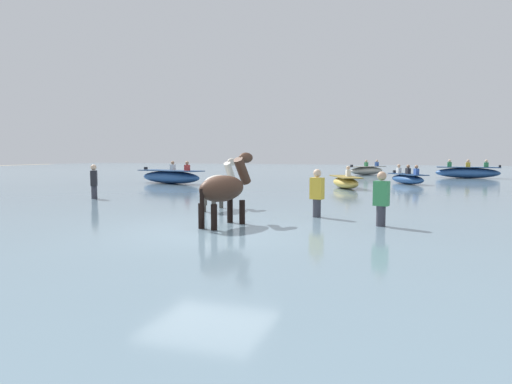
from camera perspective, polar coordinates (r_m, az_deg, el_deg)
The scene contains 12 objects.
ground_plane at distance 9.61m, azimuth -5.91°, elevation -7.27°, with size 120.00×120.00×0.00m, color gray.
water_surface at distance 19.05m, azimuth 6.47°, elevation -0.56°, with size 90.00×90.00×0.43m, color slate.
horse_lead_dark_bay at distance 9.91m, azimuth -3.99°, elevation 0.18°, with size 0.86×1.88×2.04m.
horse_trailing_pinto at distance 12.74m, azimuth -4.71°, elevation 0.79°, with size 0.63×1.74×1.88m.
boat_near_starboard at distance 24.80m, azimuth 18.54°, elevation 1.63°, with size 2.14×2.86×1.00m.
boat_distant_west at distance 34.46m, azimuth 13.78°, elevation 2.66°, with size 2.84×3.23×1.10m.
boat_distant_east at distance 21.04m, azimuth 11.21°, elevation 1.23°, with size 1.90×3.00×1.02m.
boat_near_port at distance 24.20m, azimuth -10.72°, elevation 1.90°, with size 4.17×2.32×1.18m.
boat_mid_channel at distance 31.96m, azimuth 25.11°, elevation 2.25°, with size 3.85×1.31×1.19m.
person_wading_mid at distance 10.24m, azimuth 15.49°, elevation -1.75°, with size 0.36×0.27×1.63m.
person_onlooker_right at distance 16.83m, azimuth -19.73°, elevation 0.69°, with size 0.34×0.38×1.63m.
person_spectator_far at distance 11.37m, azimuth 7.68°, elevation -0.96°, with size 0.36×0.28×1.63m.
Camera 1 is at (3.85, -8.56, 2.02)m, focal length 31.73 mm.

